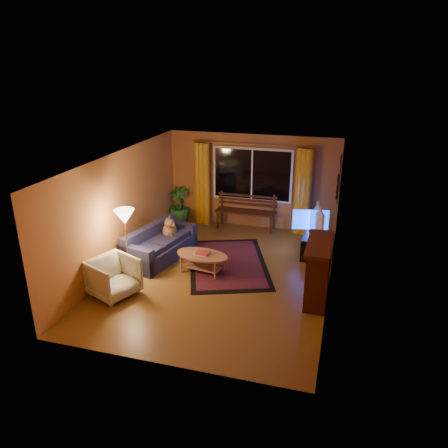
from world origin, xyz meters
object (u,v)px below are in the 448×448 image
(bench, at_px, (245,220))
(sofa, at_px, (161,243))
(floor_lamp, at_px, (127,246))
(tv_console, at_px, (313,242))
(armchair, at_px, (113,276))
(coffee_table, at_px, (202,263))

(bench, relative_size, sofa, 0.86)
(bench, relative_size, floor_lamp, 1.03)
(sofa, relative_size, tv_console, 1.51)
(sofa, distance_m, armchair, 1.77)
(bench, xyz_separation_m, coffee_table, (-0.30, -2.72, -0.03))
(sofa, relative_size, floor_lamp, 1.20)
(sofa, bearing_deg, tv_console, 34.16)
(coffee_table, bearing_deg, armchair, -134.07)
(bench, bearing_deg, floor_lamp, -114.37)
(bench, distance_m, tv_console, 2.15)
(floor_lamp, distance_m, coffee_table, 1.64)
(armchair, xyz_separation_m, tv_console, (3.52, 3.06, -0.16))
(coffee_table, bearing_deg, bench, 83.76)
(floor_lamp, relative_size, coffee_table, 1.33)
(bench, distance_m, floor_lamp, 3.89)
(floor_lamp, xyz_separation_m, coffee_table, (1.33, 0.76, -0.57))
(bench, height_order, tv_console, tv_console)
(bench, xyz_separation_m, armchair, (-1.63, -4.10, 0.17))
(bench, xyz_separation_m, tv_console, (1.89, -1.04, 0.02))
(bench, bearing_deg, armchair, -111.01)
(armchair, height_order, floor_lamp, floor_lamp)
(sofa, relative_size, armchair, 2.25)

